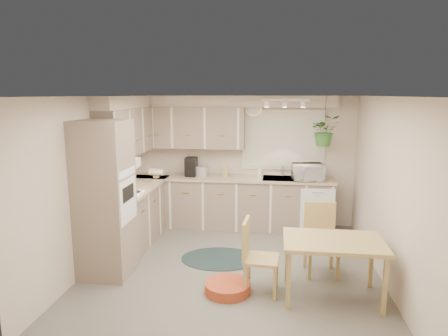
# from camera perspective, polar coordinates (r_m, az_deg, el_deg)

# --- Properties ---
(floor) EXTENTS (4.20, 4.20, 0.00)m
(floor) POSITION_cam_1_polar(r_m,az_deg,el_deg) (5.82, 1.26, -14.14)
(floor) COLOR #66635A
(floor) RESTS_ON ground
(ceiling) EXTENTS (4.20, 4.20, 0.00)m
(ceiling) POSITION_cam_1_polar(r_m,az_deg,el_deg) (5.29, 1.37, 10.21)
(ceiling) COLOR white
(ceiling) RESTS_ON wall_back
(wall_back) EXTENTS (4.00, 0.04, 2.40)m
(wall_back) POSITION_cam_1_polar(r_m,az_deg,el_deg) (7.48, 3.01, 1.06)
(wall_back) COLOR beige
(wall_back) RESTS_ON floor
(wall_front) EXTENTS (4.00, 0.04, 2.40)m
(wall_front) POSITION_cam_1_polar(r_m,az_deg,el_deg) (3.44, -2.45, -10.45)
(wall_front) COLOR beige
(wall_front) RESTS_ON floor
(wall_left) EXTENTS (0.04, 4.20, 2.40)m
(wall_left) POSITION_cam_1_polar(r_m,az_deg,el_deg) (5.97, -18.14, -1.87)
(wall_left) COLOR beige
(wall_left) RESTS_ON floor
(wall_right) EXTENTS (0.04, 4.20, 2.40)m
(wall_right) POSITION_cam_1_polar(r_m,az_deg,el_deg) (5.59, 22.18, -2.96)
(wall_right) COLOR beige
(wall_right) RESTS_ON floor
(base_cab_left) EXTENTS (0.60, 1.85, 0.90)m
(base_cab_left) POSITION_cam_1_polar(r_m,az_deg,el_deg) (6.83, -12.34, -6.57)
(base_cab_left) COLOR gray
(base_cab_left) RESTS_ON floor
(base_cab_back) EXTENTS (3.60, 0.60, 0.90)m
(base_cab_back) POSITION_cam_1_polar(r_m,az_deg,el_deg) (7.37, 1.22, -5.05)
(base_cab_back) COLOR gray
(base_cab_back) RESTS_ON floor
(counter_left) EXTENTS (0.64, 1.89, 0.04)m
(counter_left) POSITION_cam_1_polar(r_m,az_deg,el_deg) (6.70, -12.41, -2.73)
(counter_left) COLOR tan
(counter_left) RESTS_ON base_cab_left
(counter_back) EXTENTS (3.64, 0.64, 0.04)m
(counter_back) POSITION_cam_1_polar(r_m,az_deg,el_deg) (7.25, 1.23, -1.49)
(counter_back) COLOR tan
(counter_back) RESTS_ON base_cab_back
(oven_stack) EXTENTS (0.65, 0.65, 2.10)m
(oven_stack) POSITION_cam_1_polar(r_m,az_deg,el_deg) (5.54, -16.66, -4.33)
(oven_stack) COLOR gray
(oven_stack) RESTS_ON floor
(wall_oven_face) EXTENTS (0.02, 0.56, 0.58)m
(wall_oven_face) POSITION_cam_1_polar(r_m,az_deg,el_deg) (5.42, -13.56, -4.51)
(wall_oven_face) COLOR white
(wall_oven_face) RESTS_ON oven_stack
(upper_cab_left) EXTENTS (0.35, 2.00, 0.75)m
(upper_cab_left) POSITION_cam_1_polar(r_m,az_deg,el_deg) (6.72, -13.45, 5.09)
(upper_cab_left) COLOR gray
(upper_cab_left) RESTS_ON wall_left
(upper_cab_back) EXTENTS (2.00, 0.35, 0.75)m
(upper_cab_back) POSITION_cam_1_polar(r_m,az_deg,el_deg) (7.38, -4.85, 5.80)
(upper_cab_back) COLOR gray
(upper_cab_back) RESTS_ON wall_back
(soffit_left) EXTENTS (0.30, 2.00, 0.20)m
(soffit_left) POSITION_cam_1_polar(r_m,az_deg,el_deg) (6.71, -13.83, 9.13)
(soffit_left) COLOR beige
(soffit_left) RESTS_ON wall_left
(soffit_back) EXTENTS (3.60, 0.30, 0.20)m
(soffit_back) POSITION_cam_1_polar(r_m,az_deg,el_deg) (7.25, 1.41, 9.51)
(soffit_back) COLOR beige
(soffit_back) RESTS_ON wall_back
(cooktop) EXTENTS (0.52, 0.58, 0.02)m
(cooktop) POSITION_cam_1_polar(r_m,az_deg,el_deg) (6.17, -14.13, -3.71)
(cooktop) COLOR white
(cooktop) RESTS_ON counter_left
(range_hood) EXTENTS (0.40, 0.60, 0.14)m
(range_hood) POSITION_cam_1_polar(r_m,az_deg,el_deg) (6.09, -14.49, 0.46)
(range_hood) COLOR white
(range_hood) RESTS_ON upper_cab_left
(window_blinds) EXTENTS (1.40, 0.02, 1.00)m
(window_blinds) POSITION_cam_1_polar(r_m,az_deg,el_deg) (7.38, 8.47, 3.96)
(window_blinds) COLOR beige
(window_blinds) RESTS_ON wall_back
(window_frame) EXTENTS (1.50, 0.02, 1.10)m
(window_frame) POSITION_cam_1_polar(r_m,az_deg,el_deg) (7.39, 8.47, 3.97)
(window_frame) COLOR beige
(window_frame) RESTS_ON wall_back
(sink) EXTENTS (0.70, 0.48, 0.10)m
(sink) POSITION_cam_1_polar(r_m,az_deg,el_deg) (7.22, 8.35, -1.80)
(sink) COLOR #AAACB1
(sink) RESTS_ON counter_back
(dishwasher_front) EXTENTS (0.58, 0.02, 0.83)m
(dishwasher_front) POSITION_cam_1_polar(r_m,az_deg,el_deg) (7.08, 13.18, -6.20)
(dishwasher_front) COLOR white
(dishwasher_front) RESTS_ON base_cab_back
(track_light_bar) EXTENTS (0.80, 0.04, 0.04)m
(track_light_bar) POSITION_cam_1_polar(r_m,az_deg,el_deg) (6.81, 8.71, 9.58)
(track_light_bar) COLOR white
(track_light_bar) RESTS_ON ceiling
(wall_clock) EXTENTS (0.30, 0.03, 0.30)m
(wall_clock) POSITION_cam_1_polar(r_m,az_deg,el_deg) (7.34, 4.25, 8.56)
(wall_clock) COLOR gold
(wall_clock) RESTS_ON wall_back
(dining_table) EXTENTS (1.17, 0.78, 0.74)m
(dining_table) POSITION_cam_1_polar(r_m,az_deg,el_deg) (5.09, 15.19, -13.76)
(dining_table) COLOR tan
(dining_table) RESTS_ON floor
(chair_left) EXTENTS (0.46, 0.46, 0.93)m
(chair_left) POSITION_cam_1_polar(r_m,az_deg,el_deg) (5.03, 5.40, -12.54)
(chair_left) COLOR tan
(chair_left) RESTS_ON floor
(chair_back) EXTENTS (0.49, 0.49, 0.96)m
(chair_back) POSITION_cam_1_polar(r_m,az_deg,el_deg) (5.63, 13.80, -10.01)
(chair_back) COLOR tan
(chair_back) RESTS_ON floor
(braided_rug) EXTENTS (1.22, 0.95, 0.01)m
(braided_rug) POSITION_cam_1_polar(r_m,az_deg,el_deg) (6.12, -0.57, -12.81)
(braided_rug) COLOR black
(braided_rug) RESTS_ON floor
(pet_bed) EXTENTS (0.75, 0.75, 0.13)m
(pet_bed) POSITION_cam_1_polar(r_m,az_deg,el_deg) (5.16, 0.50, -16.71)
(pet_bed) COLOR #B94F25
(pet_bed) RESTS_ON floor
(microwave) EXTENTS (0.57, 0.38, 0.36)m
(microwave) POSITION_cam_1_polar(r_m,az_deg,el_deg) (7.11, 11.93, -0.33)
(microwave) COLOR white
(microwave) RESTS_ON counter_back
(soap_bottle) EXTENTS (0.11, 0.19, 0.08)m
(soap_bottle) POSITION_cam_1_polar(r_m,az_deg,el_deg) (7.36, 5.12, -0.85)
(soap_bottle) COLOR white
(soap_bottle) RESTS_ON counter_back
(hanging_plant) EXTENTS (0.54, 0.59, 0.41)m
(hanging_plant) POSITION_cam_1_polar(r_m,az_deg,el_deg) (7.04, 14.17, 4.73)
(hanging_plant) COLOR #356829
(hanging_plant) RESTS_ON ceiling
(coffee_maker) EXTENTS (0.21, 0.25, 0.35)m
(coffee_maker) POSITION_cam_1_polar(r_m,az_deg,el_deg) (7.34, -4.70, 0.19)
(coffee_maker) COLOR black
(coffee_maker) RESTS_ON counter_back
(toaster) EXTENTS (0.33, 0.22, 0.18)m
(toaster) POSITION_cam_1_polar(r_m,az_deg,el_deg) (7.34, -3.45, -0.46)
(toaster) COLOR #AAACB1
(toaster) RESTS_ON counter_back
(knife_block) EXTENTS (0.10, 0.10, 0.21)m
(knife_block) POSITION_cam_1_polar(r_m,az_deg,el_deg) (7.30, 0.18, -0.42)
(knife_block) COLOR tan
(knife_block) RESTS_ON counter_back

